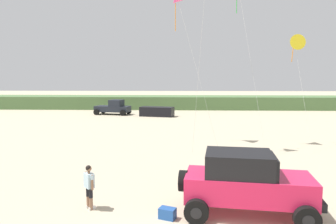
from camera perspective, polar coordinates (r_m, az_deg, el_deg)
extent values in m
cube|color=#567A47|center=(50.84, 7.85, 1.74)|extent=(90.00, 6.15, 1.97)
cube|color=#EA2151|center=(11.88, 14.25, -12.98)|extent=(4.60, 2.39, 0.90)
cube|color=#EA2151|center=(12.02, 22.32, -11.18)|extent=(1.31, 1.82, 0.12)
cube|color=black|center=(11.60, 12.62, -9.01)|extent=(2.51, 2.04, 0.80)
cube|color=black|center=(11.74, 18.55, -9.20)|extent=(0.31, 1.67, 0.72)
cube|color=black|center=(12.37, 25.13, -13.93)|extent=(0.43, 1.81, 0.28)
cylinder|color=black|center=(11.87, 2.77, -12.29)|extent=(0.40, 0.80, 0.77)
cylinder|color=black|center=(13.29, 21.57, -13.83)|extent=(0.87, 0.41, 0.84)
cylinder|color=black|center=(13.29, 21.57, -13.83)|extent=(0.42, 0.37, 0.38)
cylinder|color=black|center=(11.43, 23.81, -17.28)|extent=(0.87, 0.41, 0.84)
cylinder|color=black|center=(11.43, 23.81, -17.28)|extent=(0.42, 0.37, 0.38)
cylinder|color=black|center=(13.02, 5.87, -13.83)|extent=(0.87, 0.41, 0.84)
cylinder|color=black|center=(13.02, 5.87, -13.83)|extent=(0.42, 0.37, 0.38)
cylinder|color=black|center=(11.11, 5.16, -17.45)|extent=(0.87, 0.41, 0.84)
cylinder|color=black|center=(11.11, 5.16, -17.45)|extent=(0.42, 0.37, 0.38)
cylinder|color=#8C664C|center=(12.69, -14.17, -15.38)|extent=(0.14, 0.14, 0.49)
cylinder|color=black|center=(12.55, -14.21, -13.71)|extent=(0.15, 0.15, 0.36)
cube|color=silver|center=(12.78, -13.97, -16.16)|extent=(0.27, 0.26, 0.10)
cylinder|color=#8C664C|center=(12.51, -13.71, -15.70)|extent=(0.14, 0.14, 0.49)
cylinder|color=black|center=(12.37, -13.76, -14.00)|extent=(0.15, 0.15, 0.36)
cube|color=silver|center=(12.60, -13.52, -16.49)|extent=(0.27, 0.26, 0.10)
cube|color=silver|center=(12.32, -14.05, -11.88)|extent=(0.46, 0.47, 0.54)
cylinder|color=#8C664C|center=(12.54, -14.56, -11.62)|extent=(0.09, 0.09, 0.56)
cylinder|color=silver|center=(12.48, -14.58, -10.78)|extent=(0.11, 0.11, 0.16)
cylinder|color=#8C664C|center=(12.10, -13.51, -12.25)|extent=(0.09, 0.09, 0.56)
cylinder|color=silver|center=(12.04, -13.53, -11.39)|extent=(0.11, 0.11, 0.16)
cylinder|color=#8C664C|center=(12.22, -14.08, -10.50)|extent=(0.10, 0.10, 0.08)
sphere|color=#8C664C|center=(12.18, -14.10, -9.85)|extent=(0.21, 0.21, 0.21)
sphere|color=black|center=(12.17, -14.17, -9.77)|extent=(0.21, 0.21, 0.21)
cube|color=#23519E|center=(11.51, -0.11, -17.80)|extent=(0.65, 0.54, 0.38)
cube|color=#1E232D|center=(42.76, -9.95, 0.57)|extent=(4.88, 2.76, 0.76)
cube|color=#1E232D|center=(42.47, -9.28, 1.63)|extent=(1.92, 2.08, 0.84)
cylinder|color=black|center=(43.07, -7.12, 0.15)|extent=(0.80, 0.40, 0.76)
cylinder|color=black|center=(41.12, -8.15, -0.15)|extent=(0.80, 0.40, 0.76)
cylinder|color=black|center=(44.50, -11.59, 0.26)|extent=(0.80, 0.40, 0.76)
cylinder|color=black|center=(42.62, -12.78, -0.02)|extent=(0.80, 0.40, 0.76)
cube|color=black|center=(40.20, -2.01, 0.08)|extent=(4.47, 2.60, 1.20)
cylinder|color=orange|center=(24.64, 1.34, 16.74)|extent=(0.05, 0.28, 2.08)
cylinder|color=silver|center=(22.75, 5.24, 7.47)|extent=(2.85, 3.02, 10.69)
cylinder|color=green|center=(24.22, 12.28, 18.47)|extent=(0.05, 0.11, 1.28)
cylinder|color=silver|center=(21.62, 14.86, 7.71)|extent=(1.10, 4.45, 10.95)
cone|color=yellow|center=(25.43, 21.92, 11.36)|extent=(1.25, 1.26, 1.35)
cylinder|color=orange|center=(25.31, 21.52, 9.52)|extent=(0.05, 0.24, 0.98)
cylinder|color=silver|center=(23.73, 23.16, 2.87)|extent=(0.18, 3.49, 7.32)
cylinder|color=silver|center=(20.52, 5.61, 8.03)|extent=(0.83, 1.05, 10.99)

